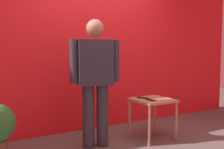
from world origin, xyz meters
name	(u,v)px	position (x,y,z in m)	size (l,w,h in m)	color
back_wall_red	(93,40)	(0.00, 1.31, 1.45)	(6.19, 0.12, 2.89)	red
standing_person	(95,76)	(-0.34, 0.50, 0.93)	(0.66, 0.32, 1.67)	#2D2D38
side_table	(152,105)	(0.52, 0.40, 0.49)	(0.54, 0.54, 0.58)	tan
cell_phone	(151,100)	(0.43, 0.32, 0.58)	(0.07, 0.14, 0.01)	black
tv_remote	(143,98)	(0.42, 0.50, 0.59)	(0.04, 0.17, 0.02)	black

